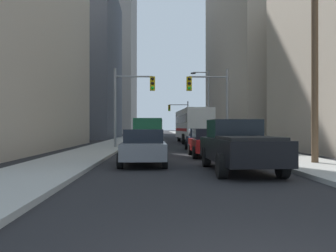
% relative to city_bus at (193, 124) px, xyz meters
% --- Properties ---
extents(sidewalk_left, '(3.06, 160.00, 0.15)m').
position_rel_city_bus_xyz_m(sidewalk_left, '(-7.77, 15.88, -1.85)').
color(sidewalk_left, '#9E9E99').
rests_on(sidewalk_left, ground).
extents(sidewalk_right, '(3.06, 160.00, 0.15)m').
position_rel_city_bus_xyz_m(sidewalk_right, '(2.49, 15.88, -1.85)').
color(sidewalk_right, '#9E9E99').
rests_on(sidewalk_right, ground).
extents(city_bus, '(2.92, 11.58, 3.40)m').
position_rel_city_bus_xyz_m(city_bus, '(0.00, 0.00, 0.00)').
color(city_bus, silver).
rests_on(city_bus, ground).
extents(pickup_truck_black, '(2.20, 5.47, 1.90)m').
position_rel_city_bus_xyz_m(pickup_truck_black, '(-0.79, -24.53, -1.00)').
color(pickup_truck_black, black).
rests_on(pickup_truck_black, ground).
extents(cargo_van_green, '(2.16, 5.26, 2.26)m').
position_rel_city_bus_xyz_m(cargo_van_green, '(-4.34, -9.68, -0.64)').
color(cargo_van_green, '#195938').
rests_on(cargo_van_green, ground).
extents(sedan_grey, '(1.95, 4.24, 1.52)m').
position_rel_city_bus_xyz_m(sedan_grey, '(-4.32, -22.28, -1.16)').
color(sedan_grey, slate).
rests_on(sedan_grey, ground).
extents(sedan_red, '(1.95, 4.21, 1.52)m').
position_rel_city_bus_xyz_m(sedan_red, '(-0.95, -17.95, -1.16)').
color(sedan_red, maroon).
rests_on(sedan_red, ground).
extents(sedan_navy, '(1.95, 4.25, 1.52)m').
position_rel_city_bus_xyz_m(sedan_navy, '(-0.71, -12.66, -1.16)').
color(sedan_navy, '#141E4C').
rests_on(sedan_navy, ground).
extents(traffic_signal_near_left, '(3.06, 0.44, 6.00)m').
position_rel_city_bus_xyz_m(traffic_signal_near_left, '(-5.56, -10.47, 2.08)').
color(traffic_signal_near_left, gray).
rests_on(traffic_signal_near_left, ground).
extents(traffic_signal_near_right, '(3.15, 0.44, 6.00)m').
position_rel_city_bus_xyz_m(traffic_signal_near_right, '(0.24, -10.47, 2.08)').
color(traffic_signal_near_right, gray).
rests_on(traffic_signal_near_right, ground).
extents(traffic_signal_far_right, '(3.41, 0.44, 6.00)m').
position_rel_city_bus_xyz_m(traffic_signal_far_right, '(0.12, 23.33, 2.10)').
color(traffic_signal_far_right, gray).
rests_on(traffic_signal_far_right, ground).
extents(utility_pole_right, '(2.20, 0.28, 10.35)m').
position_rel_city_bus_xyz_m(utility_pole_right, '(2.79, -22.80, 3.53)').
color(utility_pole_right, brown).
rests_on(utility_pole_right, ground).
extents(street_lamp_right, '(1.97, 0.32, 7.50)m').
position_rel_city_bus_xyz_m(street_lamp_right, '(1.37, -0.16, 2.56)').
color(street_lamp_right, gray).
rests_on(street_lamp_right, ground).
extents(building_left_mid_office, '(15.21, 19.50, 22.06)m').
position_rel_city_bus_xyz_m(building_left_mid_office, '(-17.42, 17.19, 9.10)').
color(building_left_mid_office, '#4C515B').
rests_on(building_left_mid_office, ground).
extents(building_left_far_tower, '(22.28, 25.79, 62.08)m').
position_rel_city_bus_xyz_m(building_left_far_tower, '(-20.64, 58.17, 29.11)').
color(building_left_far_tower, gray).
rests_on(building_left_far_tower, ground).
extents(building_right_mid_block, '(24.34, 28.39, 31.56)m').
position_rel_city_bus_xyz_m(building_right_mid_block, '(16.83, 9.93, 13.85)').
color(building_right_mid_block, '#B7A893').
rests_on(building_right_mid_block, ground).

